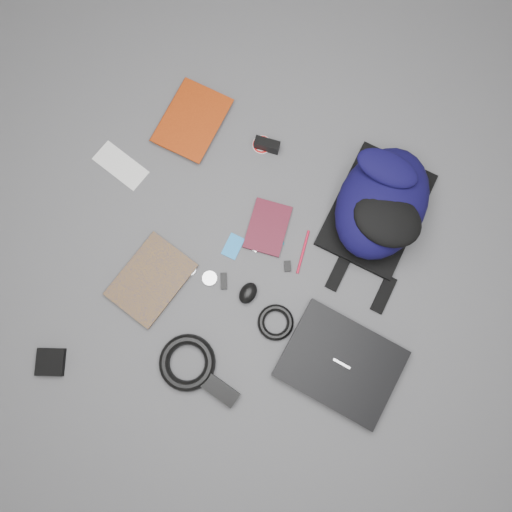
% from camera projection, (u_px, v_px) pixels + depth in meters
% --- Properties ---
extents(ground, '(4.00, 4.00, 0.00)m').
position_uv_depth(ground, '(256.00, 257.00, 1.75)').
color(ground, '#4F4F51').
rests_on(ground, ground).
extents(backpack, '(0.41, 0.52, 0.19)m').
position_uv_depth(backpack, '(382.00, 203.00, 1.69)').
color(backpack, black).
rests_on(backpack, ground).
extents(laptop, '(0.44, 0.38, 0.04)m').
position_uv_depth(laptop, '(341.00, 364.00, 1.66)').
color(laptop, black).
rests_on(laptop, ground).
extents(textbook_red, '(0.26, 0.32, 0.03)m').
position_uv_depth(textbook_red, '(167.00, 109.00, 1.84)').
color(textbook_red, maroon).
rests_on(textbook_red, ground).
extents(comic_book, '(0.30, 0.33, 0.02)m').
position_uv_depth(comic_book, '(129.00, 262.00, 1.73)').
color(comic_book, '#B0760C').
rests_on(comic_book, ground).
extents(envelope, '(0.22, 0.16, 0.00)m').
position_uv_depth(envelope, '(121.00, 166.00, 1.81)').
color(envelope, silver).
rests_on(envelope, ground).
extents(dvd_case, '(0.14, 0.19, 0.01)m').
position_uv_depth(dvd_case, '(268.00, 227.00, 1.76)').
color(dvd_case, '#400C17').
rests_on(dvd_case, ground).
extents(compact_camera, '(0.09, 0.04, 0.05)m').
position_uv_depth(compact_camera, '(267.00, 145.00, 1.80)').
color(compact_camera, black).
rests_on(compact_camera, ground).
extents(sticker_disc, '(0.09, 0.09, 0.00)m').
position_uv_depth(sticker_disc, '(262.00, 145.00, 1.82)').
color(sticker_disc, white).
rests_on(sticker_disc, ground).
extents(pen_teal, '(0.06, 0.12, 0.01)m').
position_uv_depth(pen_teal, '(280.00, 228.00, 1.76)').
color(pen_teal, '#0C576E').
rests_on(pen_teal, ground).
extents(pen_red, '(0.01, 0.16, 0.01)m').
position_uv_depth(pen_red, '(303.00, 252.00, 1.75)').
color(pen_red, red).
rests_on(pen_red, ground).
extents(id_badge, '(0.07, 0.09, 0.00)m').
position_uv_depth(id_badge, '(233.00, 246.00, 1.75)').
color(id_badge, '#1B7DCF').
rests_on(id_badge, ground).
extents(usb_black, '(0.04, 0.06, 0.01)m').
position_uv_depth(usb_black, '(224.00, 281.00, 1.73)').
color(usb_black, black).
rests_on(usb_black, ground).
extents(usb_silver, '(0.04, 0.05, 0.01)m').
position_uv_depth(usb_silver, '(258.00, 246.00, 1.75)').
color(usb_silver, '#ABABAD').
rests_on(usb_silver, ground).
extents(key_fob, '(0.03, 0.04, 0.01)m').
position_uv_depth(key_fob, '(288.00, 266.00, 1.74)').
color(key_fob, black).
rests_on(key_fob, ground).
extents(mouse, '(0.08, 0.09, 0.04)m').
position_uv_depth(mouse, '(248.00, 293.00, 1.70)').
color(mouse, black).
rests_on(mouse, ground).
extents(headphone_left, '(0.06, 0.06, 0.01)m').
position_uv_depth(headphone_left, '(189.00, 269.00, 1.73)').
color(headphone_left, '#BABBBD').
rests_on(headphone_left, ground).
extents(headphone_right, '(0.06, 0.06, 0.01)m').
position_uv_depth(headphone_right, '(210.00, 278.00, 1.73)').
color(headphone_right, silver).
rests_on(headphone_right, ground).
extents(cable_coil, '(0.13, 0.13, 0.02)m').
position_uv_depth(cable_coil, '(276.00, 322.00, 1.69)').
color(cable_coil, black).
rests_on(cable_coil, ground).
extents(power_brick, '(0.14, 0.10, 0.03)m').
position_uv_depth(power_brick, '(220.00, 390.00, 1.65)').
color(power_brick, black).
rests_on(power_brick, ground).
extents(power_cord_coil, '(0.20, 0.20, 0.04)m').
position_uv_depth(power_cord_coil, '(187.00, 363.00, 1.66)').
color(power_cord_coil, black).
rests_on(power_cord_coil, ground).
extents(pouch, '(0.11, 0.11, 0.02)m').
position_uv_depth(pouch, '(51.00, 362.00, 1.67)').
color(pouch, black).
rests_on(pouch, ground).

